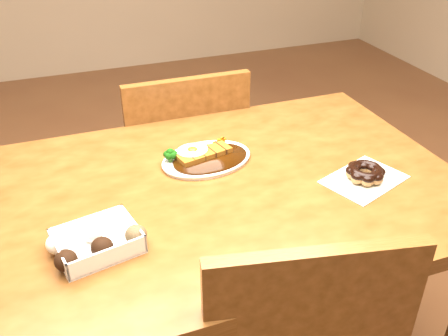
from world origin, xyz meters
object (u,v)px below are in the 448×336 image
object	(u,v)px
chair_far	(181,169)
pon_de_ring	(365,173)
table	(218,219)
donut_box	(95,242)
katsu_curry_plate	(205,157)

from	to	relation	value
chair_far	pon_de_ring	bearing A→B (deg)	115.66
table	pon_de_ring	xyz separation A→B (m)	(0.35, -0.10, 0.12)
chair_far	table	bearing A→B (deg)	85.00
chair_far	pon_de_ring	size ratio (longest dim) A/B	3.76
donut_box	table	bearing A→B (deg)	23.96
chair_far	pon_de_ring	world-z (taller)	chair_far
chair_far	katsu_curry_plate	bearing A→B (deg)	84.54
table	donut_box	distance (m)	0.36
katsu_curry_plate	donut_box	bearing A→B (deg)	-140.57
donut_box	pon_de_ring	bearing A→B (deg)	3.24
table	pon_de_ring	size ratio (longest dim) A/B	5.19
katsu_curry_plate	pon_de_ring	bearing A→B (deg)	-33.30
katsu_curry_plate	donut_box	xyz separation A→B (m)	(-0.32, -0.26, 0.01)
table	katsu_curry_plate	world-z (taller)	katsu_curry_plate
table	katsu_curry_plate	bearing A→B (deg)	86.01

